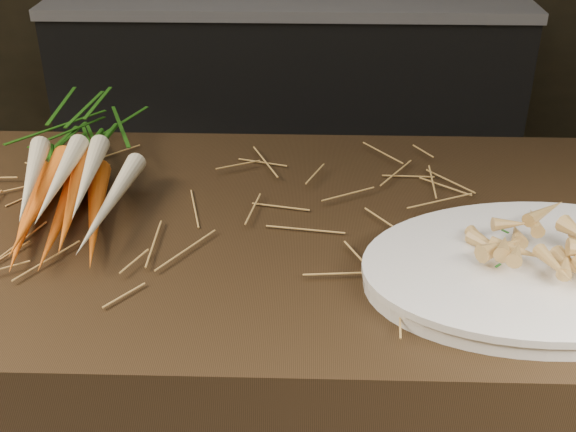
{
  "coord_description": "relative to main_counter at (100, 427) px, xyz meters",
  "views": [
    {
      "loc": [
        0.38,
        -0.67,
        1.47
      ],
      "look_at": [
        0.36,
        0.22,
        0.96
      ],
      "focal_mm": 45.0,
      "sensor_mm": 36.0,
      "label": 1
    }
  ],
  "objects": [
    {
      "name": "main_counter",
      "position": [
        0.0,
        0.0,
        0.0
      ],
      "size": [
        2.4,
        0.7,
        0.9
      ],
      "primitive_type": "cube",
      "color": "black",
      "rests_on": "ground"
    },
    {
      "name": "root_veg_bunch",
      "position": [
        -0.01,
        0.13,
        0.5
      ],
      "size": [
        0.25,
        0.58,
        0.11
      ],
      "rotation": [
        0.0,
        0.0,
        0.11
      ],
      "color": "#C35019",
      "rests_on": "main_counter"
    },
    {
      "name": "serving_platter",
      "position": [
        0.71,
        -0.15,
        0.46
      ],
      "size": [
        0.53,
        0.39,
        0.03
      ],
      "primitive_type": null,
      "rotation": [
        0.0,
        0.0,
        0.14
      ],
      "color": "white",
      "rests_on": "main_counter"
    },
    {
      "name": "back_counter",
      "position": [
        0.3,
        1.88,
        -0.03
      ],
      "size": [
        1.82,
        0.62,
        0.84
      ],
      "color": "black",
      "rests_on": "ground"
    },
    {
      "name": "roasted_veg_heap",
      "position": [
        0.71,
        -0.15,
        0.5
      ],
      "size": [
        0.26,
        0.21,
        0.05
      ],
      "primitive_type": null,
      "rotation": [
        0.0,
        0.0,
        0.14
      ],
      "color": "#B39142",
      "rests_on": "serving_platter"
    },
    {
      "name": "straw_bedding",
      "position": [
        0.0,
        0.0,
        0.46
      ],
      "size": [
        1.4,
        0.6,
        0.02
      ],
      "primitive_type": null,
      "color": "#A47F3F",
      "rests_on": "main_counter"
    }
  ]
}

